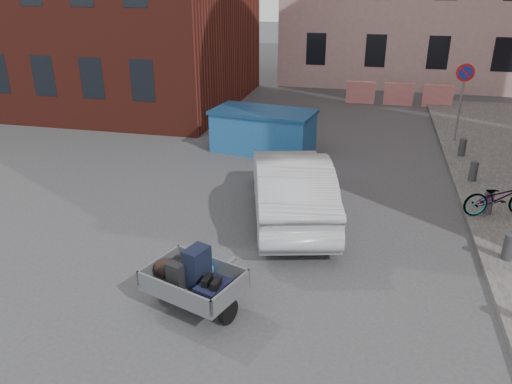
% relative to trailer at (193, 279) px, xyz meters
% --- Properties ---
extents(ground, '(120.00, 120.00, 0.00)m').
position_rel_trailer_xyz_m(ground, '(-0.33, 1.66, -0.61)').
color(ground, '#38383A').
rests_on(ground, ground).
extents(far_building, '(6.00, 6.00, 8.00)m').
position_rel_trailer_xyz_m(far_building, '(-20.33, 23.66, 3.39)').
color(far_building, maroon).
rests_on(far_building, ground).
extents(no_parking_sign, '(0.60, 0.09, 2.65)m').
position_rel_trailer_xyz_m(no_parking_sign, '(5.67, 11.15, 1.41)').
color(no_parking_sign, gray).
rests_on(no_parking_sign, sidewalk).
extents(bollards, '(0.22, 9.02, 0.55)m').
position_rel_trailer_xyz_m(bollards, '(5.67, 5.06, -0.21)').
color(bollards, '#3A3A3D').
rests_on(bollards, sidewalk).
extents(barriers, '(4.70, 0.18, 1.00)m').
position_rel_trailer_xyz_m(barriers, '(3.87, 16.66, -0.11)').
color(barriers, red).
rests_on(barriers, ground).
extents(trailer, '(1.87, 1.98, 1.20)m').
position_rel_trailer_xyz_m(trailer, '(0.00, 0.00, 0.00)').
color(trailer, black).
rests_on(trailer, ground).
extents(dumpster, '(3.55, 2.21, 1.40)m').
position_rel_trailer_xyz_m(dumpster, '(-0.71, 8.80, 0.10)').
color(dumpster, '#225FA2').
rests_on(dumpster, ground).
extents(silver_car, '(2.91, 5.16, 1.61)m').
position_rel_trailer_xyz_m(silver_car, '(1.02, 4.05, 0.20)').
color(silver_car, '#AEB1B6').
rests_on(silver_car, ground).
extents(bicycle, '(1.81, 1.11, 0.90)m').
position_rel_trailer_xyz_m(bicycle, '(5.87, 5.03, -0.04)').
color(bicycle, black).
rests_on(bicycle, sidewalk).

